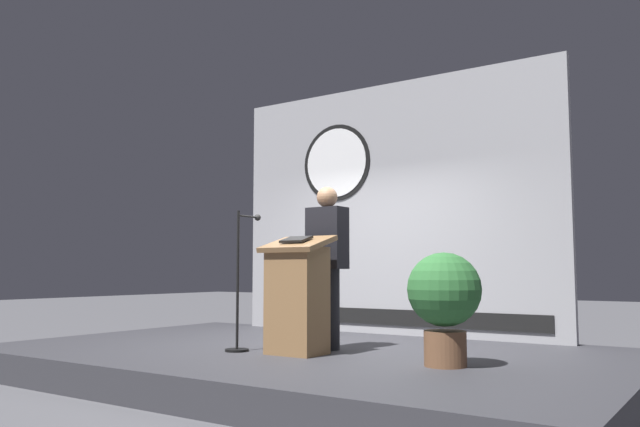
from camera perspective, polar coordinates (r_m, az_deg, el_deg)
ground_plane at (r=6.84m, az=-1.10°, el=-14.47°), size 40.00×40.00×0.00m
stage_platform at (r=6.81m, az=-1.10°, el=-13.23°), size 6.40×4.00×0.30m
banner_display at (r=8.37m, az=6.13°, el=0.55°), size 4.55×0.12×3.27m
podium at (r=6.30m, az=-2.06°, el=-7.38°), size 0.64×0.50×1.16m
speaker_person at (r=6.67m, az=0.64°, el=-4.66°), size 0.40×0.26×1.69m
microphone_stand at (r=6.62m, az=-7.14°, el=-7.86°), size 0.24×0.46×1.43m
potted_plant at (r=5.61m, az=11.04°, el=-7.34°), size 0.64×0.64×0.97m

